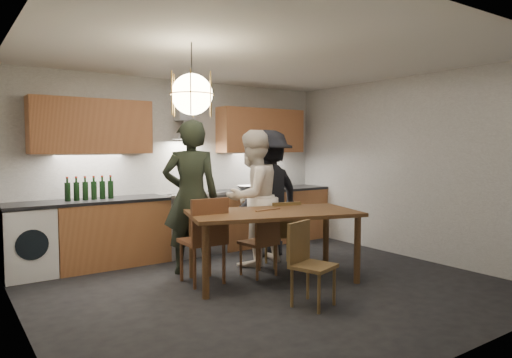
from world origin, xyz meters
TOP-DOWN VIEW (x-y plane):
  - ground at (0.00, 0.00)m, footprint 5.00×5.00m
  - room_shell at (0.00, 0.00)m, footprint 5.02×4.52m
  - counter_run at (0.02, 1.95)m, footprint 5.00×0.62m
  - range_stove at (0.00, 1.94)m, footprint 0.90×0.60m
  - wall_fixtures at (0.00, 2.07)m, footprint 4.30×0.54m
  - pendant_lamp at (-1.00, -0.10)m, footprint 0.43×0.43m
  - dining_table at (0.17, 0.14)m, footprint 2.17×1.51m
  - chair_back_left at (-0.56, 0.45)m, footprint 0.47×0.47m
  - chair_back_mid at (0.16, 0.33)m, footprint 0.42×0.42m
  - chair_back_right at (0.66, 0.55)m, footprint 0.48×0.48m
  - chair_front at (-0.06, -0.73)m, footprint 0.47×0.47m
  - person_left at (-0.47, 1.00)m, footprint 0.83×0.70m
  - person_mid at (0.39, 0.89)m, footprint 1.01×0.87m
  - person_right at (0.88, 1.18)m, footprint 1.30×0.91m
  - mixing_bowl at (0.98, 1.90)m, footprint 0.35×0.35m
  - stock_pot at (1.71, 1.91)m, footprint 0.27×0.27m
  - wine_bottles at (-1.45, 1.96)m, footprint 0.62×0.07m

SIDE VIEW (x-z plane):
  - ground at x=0.00m, z-range 0.00..0.00m
  - range_stove at x=0.00m, z-range -0.02..0.90m
  - counter_run at x=0.02m, z-range 0.00..0.90m
  - chair_front at x=-0.06m, z-range 0.06..0.90m
  - chair_back_mid at x=0.16m, z-range 0.06..0.91m
  - chair_back_right at x=0.66m, z-range 0.06..0.94m
  - chair_back_left at x=-0.56m, z-range 0.07..1.08m
  - dining_table at x=0.17m, z-range 0.32..1.15m
  - person_mid at x=0.39m, z-range 0.00..1.82m
  - person_right at x=0.88m, z-range 0.00..1.83m
  - mixing_bowl at x=0.98m, z-range 0.90..0.98m
  - person_left at x=-0.47m, z-range 0.00..1.92m
  - stock_pot at x=1.71m, z-range 0.90..1.04m
  - wine_bottles at x=-1.45m, z-range 0.90..1.21m
  - room_shell at x=0.00m, z-range 0.40..3.01m
  - wall_fixtures at x=0.00m, z-range 1.32..2.42m
  - pendant_lamp at x=-1.00m, z-range 1.75..2.45m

